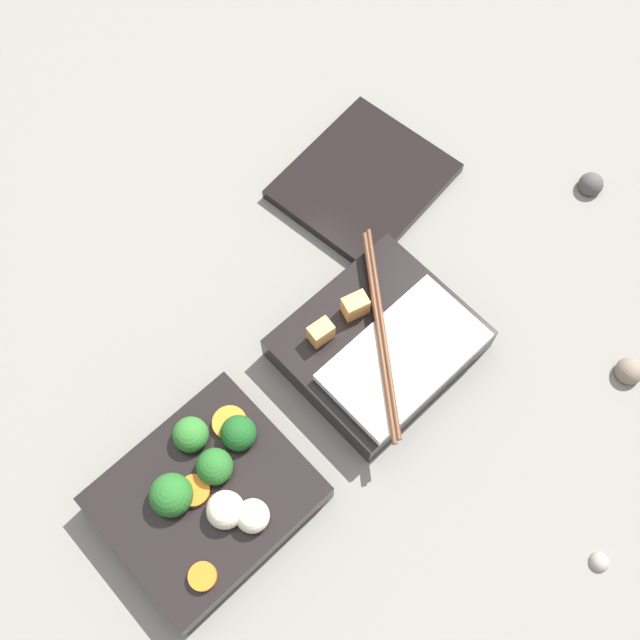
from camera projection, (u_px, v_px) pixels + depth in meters
ground_plane at (287, 432)px, 0.71m from camera, size 3.00×3.00×0.00m
bento_tray_vegetable at (205, 490)px, 0.67m from camera, size 0.17×0.15×0.07m
bento_tray_rice at (381, 345)px, 0.73m from camera, size 0.17×0.18×0.06m
bento_lid at (364, 181)px, 0.82m from camera, size 0.19×0.17×0.01m
pebble_0 at (600, 562)px, 0.66m from camera, size 0.02×0.02×0.02m
pebble_1 at (591, 185)px, 0.82m from camera, size 0.03×0.03×0.03m
pebble_2 at (629, 371)px, 0.73m from camera, size 0.03×0.03×0.03m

